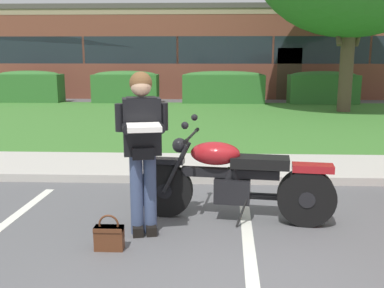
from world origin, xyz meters
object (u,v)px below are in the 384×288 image
(hedge_left, at_px, (30,86))
(brick_building, at_px, (184,52))
(motorcycle, at_px, (242,180))
(hedge_center_right, at_px, (223,87))
(hedge_center_left, at_px, (126,86))
(rider_person, at_px, (142,141))
(handbag, at_px, (109,236))
(hedge_right, at_px, (323,87))

(hedge_left, relative_size, brick_building, 0.11)
(motorcycle, xyz_separation_m, hedge_center_right, (0.10, 11.97, 0.17))
(hedge_center_left, bearing_deg, rider_person, -78.41)
(motorcycle, relative_size, hedge_center_right, 0.74)
(motorcycle, relative_size, brick_building, 0.10)
(handbag, relative_size, brick_building, 0.02)
(rider_person, xyz_separation_m, hedge_right, (4.86, 12.38, -0.36))
(hedge_center_left, bearing_deg, brick_building, 73.74)
(rider_person, xyz_separation_m, hedge_left, (-6.24, 12.38, -0.36))
(hedge_center_left, xyz_separation_m, brick_building, (1.85, 6.34, 1.29))
(motorcycle, distance_m, brick_building, 18.45)
(hedge_center_right, bearing_deg, rider_person, -95.36)
(rider_person, relative_size, brick_building, 0.07)
(rider_person, bearing_deg, hedge_center_right, 84.64)
(hedge_left, xyz_separation_m, hedge_right, (11.10, -0.00, 0.00))
(handbag, bearing_deg, motorcycle, 31.71)
(rider_person, height_order, brick_building, brick_building)
(hedge_left, relative_size, hedge_center_right, 0.80)
(hedge_right, bearing_deg, rider_person, -111.44)
(motorcycle, distance_m, hedge_center_left, 12.50)
(hedge_right, bearing_deg, brick_building, 131.24)
(brick_building, bearing_deg, hedge_center_right, -73.70)
(handbag, distance_m, hedge_center_right, 12.89)
(motorcycle, distance_m, rider_person, 1.25)
(motorcycle, bearing_deg, hedge_center_left, 106.72)
(rider_person, relative_size, hedge_center_left, 0.70)
(hedge_right, bearing_deg, hedge_left, 180.00)
(hedge_center_right, bearing_deg, handbag, -96.43)
(hedge_center_right, relative_size, brick_building, 0.13)
(motorcycle, xyz_separation_m, brick_building, (-1.75, 18.31, 1.46))
(hedge_right, xyz_separation_m, brick_building, (-5.55, 6.34, 1.29))
(hedge_center_left, relative_size, hedge_center_right, 0.81)
(rider_person, bearing_deg, hedge_left, 116.75)
(hedge_left, bearing_deg, motorcycle, -58.63)
(rider_person, relative_size, hedge_center_right, 0.56)
(hedge_center_right, distance_m, hedge_right, 3.70)
(hedge_center_right, bearing_deg, brick_building, 106.30)
(handbag, relative_size, hedge_left, 0.15)
(hedge_left, distance_m, hedge_center_right, 7.40)
(motorcycle, xyz_separation_m, rider_person, (-1.06, -0.41, 0.53))
(rider_person, height_order, hedge_center_right, rider_person)
(handbag, bearing_deg, hedge_right, 68.10)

